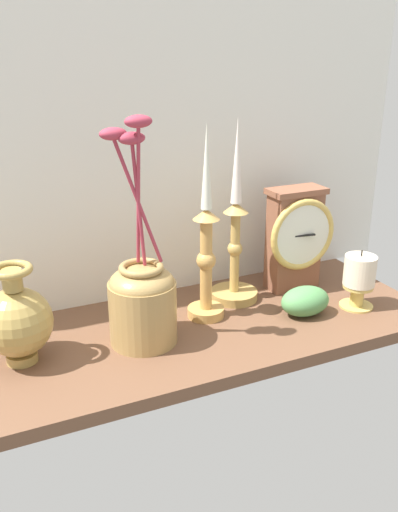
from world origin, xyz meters
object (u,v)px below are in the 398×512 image
(mantel_clock, at_px, (296,238))
(candlestick_tall_left, at_px, (206,253))
(brass_vase_bulbous, at_px, (17,320))
(brass_vase_jar, at_px, (142,297))
(pillar_candle_front, at_px, (359,278))
(candlestick_tall_center, at_px, (235,247))

(mantel_clock, relative_size, candlestick_tall_left, 0.59)
(mantel_clock, height_order, brass_vase_bulbous, mantel_clock)
(mantel_clock, relative_size, brass_vase_bulbous, 1.29)
(brass_vase_bulbous, bearing_deg, mantel_clock, 6.19)
(brass_vase_jar, relative_size, pillar_candle_front, 3.29)
(brass_vase_bulbous, bearing_deg, brass_vase_jar, -5.72)
(candlestick_tall_left, distance_m, brass_vase_jar, 0.16)
(candlestick_tall_center, height_order, brass_vase_jar, brass_vase_jar)
(candlestick_tall_center, relative_size, brass_vase_bulbous, 2.18)
(candlestick_tall_left, bearing_deg, pillar_candle_front, -16.93)
(candlestick_tall_left, xyz_separation_m, candlestick_tall_center, (0.09, 0.05, -0.02))
(brass_vase_jar, xyz_separation_m, pillar_candle_front, (0.44, -0.05, -0.02))
(mantel_clock, distance_m, candlestick_tall_center, 0.14)
(pillar_candle_front, bearing_deg, mantel_clock, 116.44)
(mantel_clock, xyz_separation_m, pillar_candle_front, (0.07, -0.13, -0.05))
(candlestick_tall_center, distance_m, brass_vase_bulbous, 0.45)
(brass_vase_bulbous, distance_m, pillar_candle_front, 0.65)
(brass_vase_bulbous, height_order, pillar_candle_front, brass_vase_bulbous)
(brass_vase_jar, bearing_deg, candlestick_tall_left, 16.35)
(mantel_clock, distance_m, brass_vase_bulbous, 0.58)
(candlestick_tall_center, xyz_separation_m, pillar_candle_front, (0.21, -0.14, -0.05))
(candlestick_tall_center, height_order, pillar_candle_front, candlestick_tall_center)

